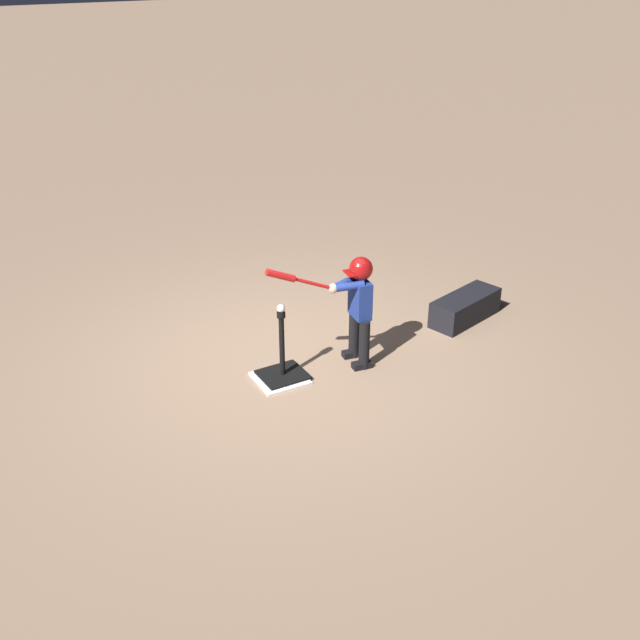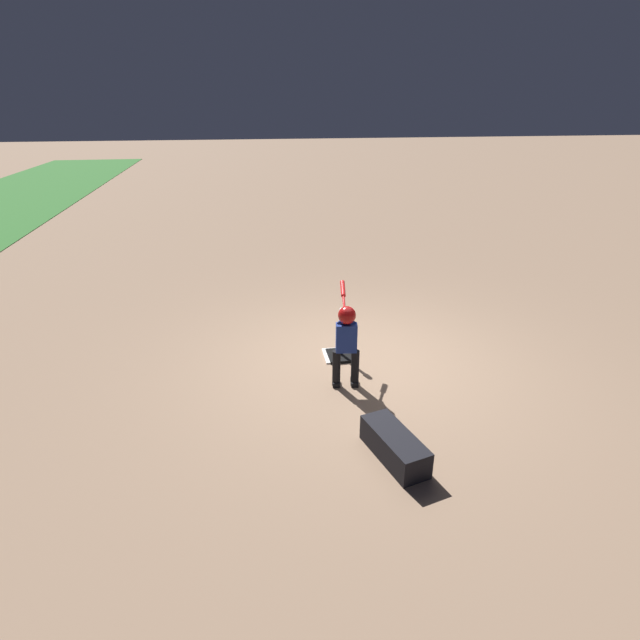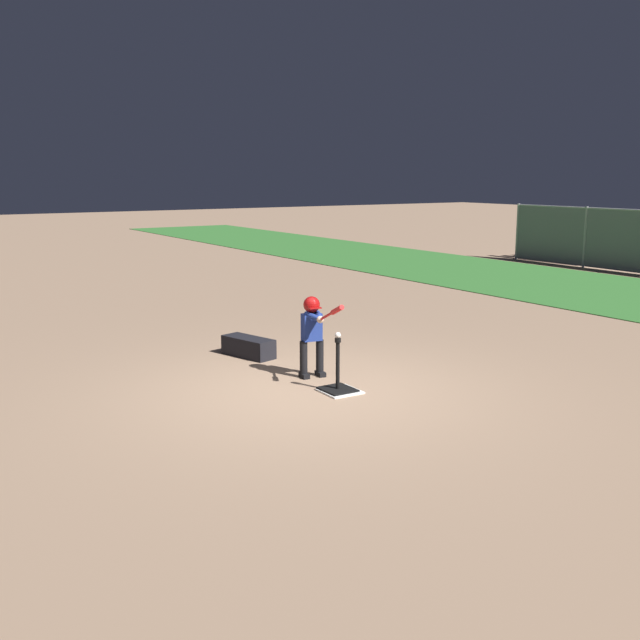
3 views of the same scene
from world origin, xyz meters
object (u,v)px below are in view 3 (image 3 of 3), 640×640
object	(u,v)px
batting_tee	(338,384)
equipment_bag	(248,347)
bleachers_right_center	(579,244)
batter_child	(313,327)
baseball	(338,335)

from	to	relation	value
batting_tee	equipment_bag	world-z (taller)	batting_tee
bleachers_right_center	batter_child	bearing A→B (deg)	-63.62
batting_tee	equipment_bag	xyz separation A→B (m)	(-2.19, -0.08, 0.04)
batting_tee	equipment_bag	distance (m)	2.19
batter_child	baseball	bearing A→B (deg)	-7.65
batter_child	baseball	size ratio (longest dim) A/B	14.78
bleachers_right_center	equipment_bag	bearing A→B (deg)	-68.91
batting_tee	baseball	size ratio (longest dim) A/B	9.01
equipment_bag	batter_child	bearing A→B (deg)	-8.05
equipment_bag	baseball	bearing A→B (deg)	-12.83
bleachers_right_center	batting_tee	bearing A→B (deg)	-61.48
equipment_bag	bleachers_right_center	bearing A→B (deg)	96.06
baseball	bleachers_right_center	distance (m)	16.03
baseball	batting_tee	bearing A→B (deg)	0.00
batter_child	equipment_bag	bearing A→B (deg)	-173.03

